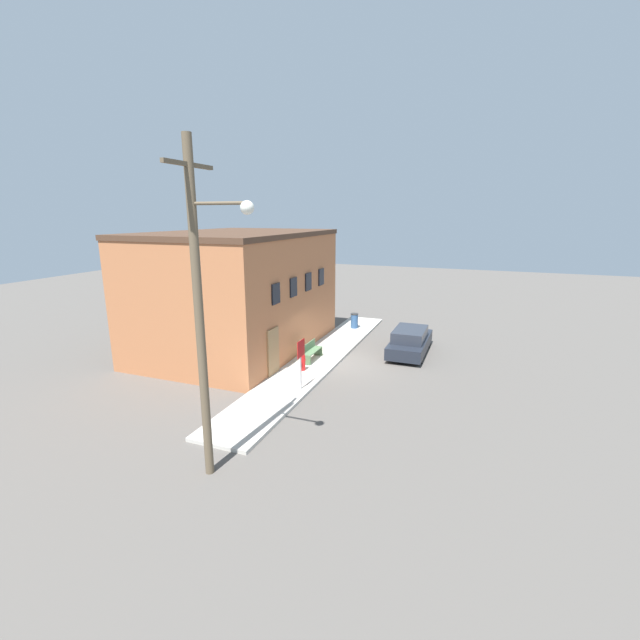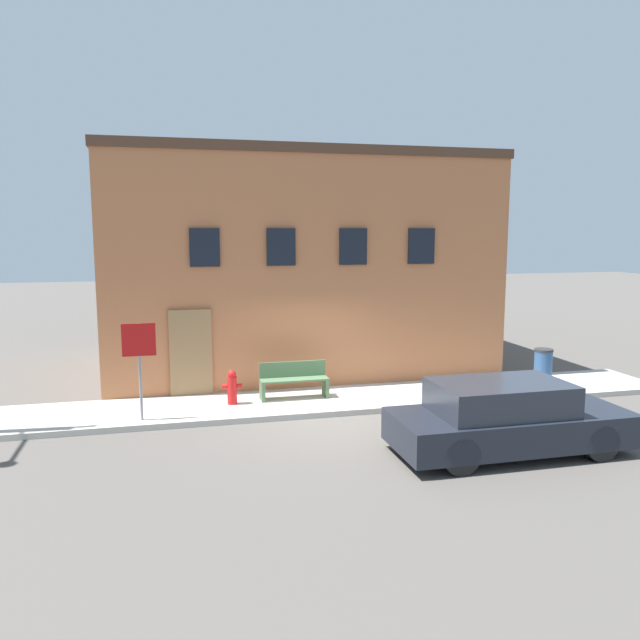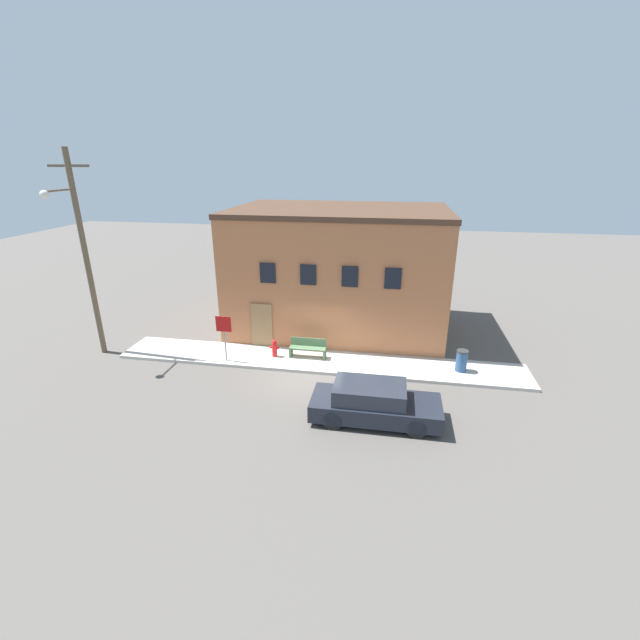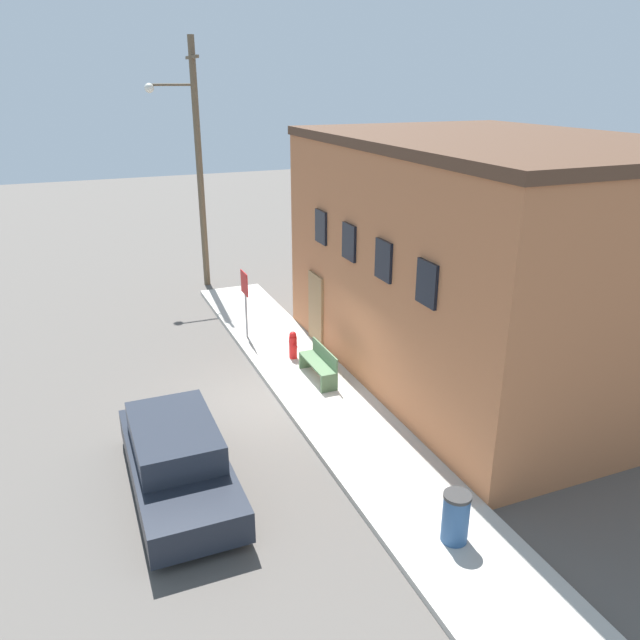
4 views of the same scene
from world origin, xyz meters
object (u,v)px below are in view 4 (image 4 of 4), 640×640
at_px(fire_hydrant, 293,345).
at_px(bench, 320,363).
at_px(stop_sign, 245,292).
at_px(parked_car, 177,459).
at_px(utility_pole, 196,159).
at_px(trash_bin, 456,517).

xyz_separation_m(fire_hydrant, bench, (1.47, 0.20, 0.03)).
distance_m(stop_sign, bench, 3.71).
relative_size(stop_sign, bench, 1.28).
relative_size(fire_hydrant, parked_car, 0.18).
height_order(bench, parked_car, parked_car).
relative_size(utility_pole, parked_car, 2.02).
height_order(utility_pole, parked_car, utility_pole).
xyz_separation_m(stop_sign, parked_car, (6.55, -3.24, -0.92)).
height_order(fire_hydrant, bench, bench).
distance_m(fire_hydrant, bench, 1.48).
relative_size(stop_sign, trash_bin, 2.23).
relative_size(trash_bin, utility_pole, 0.10).
distance_m(fire_hydrant, utility_pole, 9.06).
distance_m(fire_hydrant, trash_bin, 7.97).
xyz_separation_m(stop_sign, utility_pole, (-6.02, 0.04, 3.19)).
xyz_separation_m(trash_bin, utility_pole, (-15.95, -0.71, 4.16)).
relative_size(bench, trash_bin, 1.75).
height_order(trash_bin, parked_car, parked_car).
bearing_deg(trash_bin, fire_hydrant, 179.84).
bearing_deg(stop_sign, utility_pole, 179.61).
bearing_deg(stop_sign, parked_car, -26.31).
bearing_deg(trash_bin, parked_car, -130.30).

